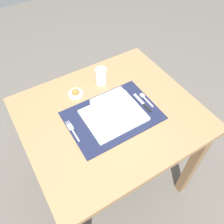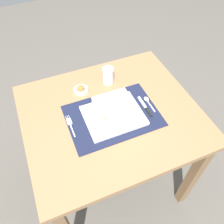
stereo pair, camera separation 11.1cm
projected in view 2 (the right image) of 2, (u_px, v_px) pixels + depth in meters
The scene contains 10 objects.
ground_plane at pixel (111, 177), 1.70m from camera, with size 6.00×6.00×0.00m, color #59544C.
dining_table at pixel (111, 127), 1.23m from camera, with size 0.85×0.74×0.73m.
placemat at pixel (112, 116), 1.13m from camera, with size 0.44×0.31×0.00m, color #191E38.
serving_plate at pixel (114, 115), 1.12m from camera, with size 0.27×0.22×0.02m, color white.
porridge_bowl at pixel (115, 109), 1.10m from camera, with size 0.17×0.17×0.06m.
fork at pixel (70, 124), 1.09m from camera, with size 0.02×0.13×0.00m.
spoon at pixel (147, 100), 1.18m from camera, with size 0.02×0.11×0.01m.
butter_knife at pixel (146, 108), 1.16m from camera, with size 0.01×0.13×0.01m.
drinking_glass at pixel (108, 76), 1.25m from camera, with size 0.06×0.06×0.09m.
condiment_saucer at pixel (81, 89), 1.23m from camera, with size 0.08×0.08×0.04m.
Camera 2 is at (-0.28, -0.68, 1.61)m, focal length 37.59 mm.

